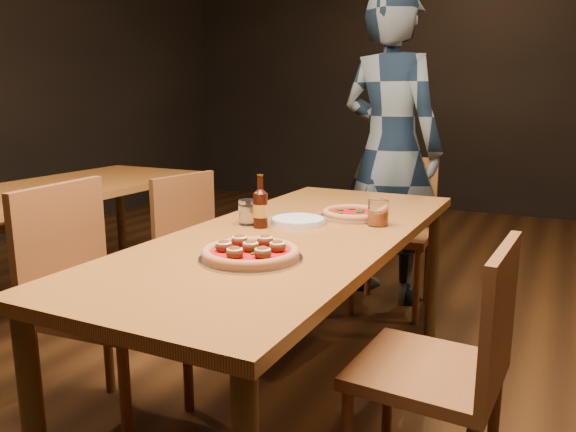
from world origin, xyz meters
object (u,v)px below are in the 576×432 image
at_px(diner, 390,149).
at_px(water_glass, 248,212).
at_px(chair_main_e, 427,368).
at_px(pizza_meatball, 251,252).
at_px(chair_end, 392,233).
at_px(chair_main_nw, 111,306).
at_px(beer_bottle, 260,209).
at_px(amber_glass, 378,213).
at_px(table_left, 45,201).
at_px(pizza_margherita, 353,214).
at_px(plate_stack, 298,221).
at_px(chair_main_sw, 213,258).
at_px(table_main, 294,250).

bearing_deg(diner, water_glass, 101.27).
height_order(chair_main_e, pizza_meatball, chair_main_e).
distance_m(chair_end, diner, 0.53).
xyz_separation_m(chair_main_nw, water_glass, (0.34, 0.43, 0.31)).
relative_size(beer_bottle, amber_glass, 1.98).
height_order(table_left, chair_end, chair_end).
relative_size(pizza_margherita, plate_stack, 1.22).
bearing_deg(chair_main_e, table_left, -101.03).
relative_size(pizza_meatball, pizza_margherita, 1.19).
distance_m(chair_end, amber_glass, 1.10).
relative_size(pizza_margherita, amber_glass, 2.70).
height_order(chair_main_sw, pizza_margherita, chair_main_sw).
height_order(table_left, chair_main_sw, chair_main_sw).
distance_m(table_left, water_glass, 1.51).
bearing_deg(amber_glass, pizza_margherita, 146.01).
xyz_separation_m(chair_main_sw, chair_main_e, (1.24, -0.69, -0.00)).
bearing_deg(beer_bottle, pizza_margherita, 52.00).
distance_m(water_glass, amber_glass, 0.52).
distance_m(pizza_meatball, water_glass, 0.50).
xyz_separation_m(pizza_margherita, amber_glass, (0.14, -0.09, 0.03)).
distance_m(chair_end, pizza_margherita, 0.98).
height_order(chair_main_e, chair_end, chair_end).
bearing_deg(pizza_meatball, amber_glass, 71.30).
bearing_deg(pizza_margherita, water_glass, -137.62).
relative_size(table_main, table_left, 1.00).
xyz_separation_m(plate_stack, diner, (-0.02, 1.36, 0.18)).
distance_m(plate_stack, beer_bottle, 0.18).
bearing_deg(diner, amber_glass, 121.60).
bearing_deg(table_main, beer_bottle, 179.29).
relative_size(pizza_margherita, water_glass, 2.79).
bearing_deg(table_main, chair_main_nw, -144.55).
xyz_separation_m(chair_end, beer_bottle, (-0.17, -1.26, 0.35)).
bearing_deg(amber_glass, chair_main_sw, 169.67).
distance_m(table_main, diner, 1.52).
relative_size(chair_main_nw, plate_stack, 4.33).
bearing_deg(table_left, pizza_meatball, -21.74).
xyz_separation_m(beer_bottle, diner, (0.08, 1.49, 0.11)).
bearing_deg(chair_main_e, beer_bottle, -107.99).
bearing_deg(plate_stack, chair_end, 86.26).
height_order(pizza_margherita, diner, diner).
distance_m(table_left, chair_end, 1.99).
relative_size(table_left, plate_stack, 8.82).
height_order(table_left, diner, diner).
xyz_separation_m(pizza_meatball, pizza_margherita, (0.08, 0.73, -0.00)).
bearing_deg(water_glass, chair_main_sw, 139.19).
relative_size(table_main, water_glass, 20.13).
relative_size(table_left, chair_main_nw, 2.04).
relative_size(table_main, plate_stack, 8.82).
xyz_separation_m(chair_main_sw, water_glass, (0.43, -0.38, 0.35)).
xyz_separation_m(chair_main_e, diner, (-0.65, 1.77, 0.49)).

